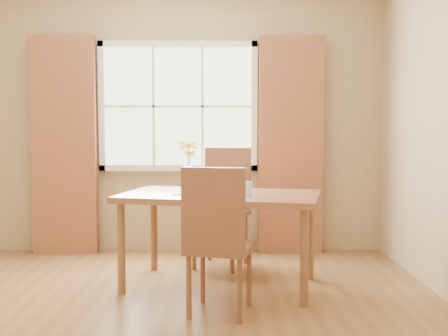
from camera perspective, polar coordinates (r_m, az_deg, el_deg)
room at (r=3.55m, az=-7.49°, el=5.62°), size 4.24×3.84×2.74m
window at (r=5.42m, az=-5.01°, el=6.69°), size 1.62×0.06×1.32m
curtain_left at (r=5.54m, az=-17.01°, el=2.33°), size 0.65×0.08×2.20m
curtain_right at (r=5.35m, az=7.30°, el=2.42°), size 0.65×0.08×2.20m
dining_table at (r=4.19m, az=-0.41°, el=-3.83°), size 1.70×1.20×0.75m
chair_near at (r=3.51m, az=-0.78°, el=-7.33°), size 0.51×0.51×1.02m
chair_far at (r=4.90m, az=0.01°, el=-3.58°), size 0.59×0.59×1.09m
placemat at (r=4.09m, az=-1.72°, el=-2.89°), size 0.56×0.53×0.01m
plate at (r=4.06m, az=-2.27°, el=-2.79°), size 0.30×0.30×0.01m
croissant_sandwich at (r=4.10m, az=-1.93°, el=-1.72°), size 0.21×0.17×0.14m
water_glass at (r=4.06m, az=2.59°, el=-2.26°), size 0.07×0.07×0.11m
flower_vase at (r=4.41m, az=-3.89°, el=0.76°), size 0.17×0.17×0.41m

